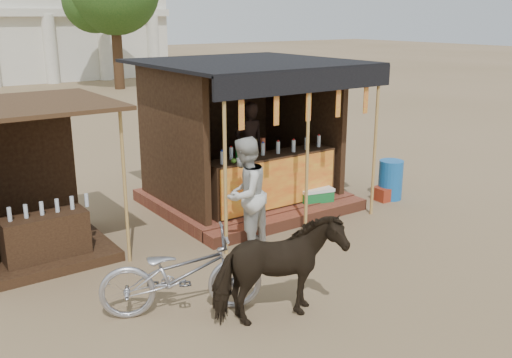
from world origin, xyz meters
The scene contains 9 objects.
ground centered at (0.00, 0.00, 0.00)m, with size 120.00×120.00×0.00m, color #846B4C.
main_stall centered at (1.01, 3.36, 1.03)m, with size 3.60×3.61×2.78m.
secondary_stall centered at (-3.17, 3.24, 0.85)m, with size 2.40×2.40×2.38m.
cow centered at (-1.17, -0.52, 0.66)m, with size 0.71×1.56×1.32m, color black.
motorbike centered at (-2.02, 0.33, 0.53)m, with size 0.70×2.00×1.05m, color #9E9DA6.
bystander centered at (-0.24, 1.56, 0.90)m, with size 0.88×0.68×1.80m, color beige.
blue_barrel centered at (3.59, 2.00, 0.39)m, with size 0.48×0.48×0.79m, color #165AA6.
red_crate centered at (3.43, 2.00, 0.13)m, with size 0.36×0.36×0.27m, color maroon.
cooler centered at (1.85, 2.31, 0.23)m, with size 0.72×0.57×0.46m.
Camera 1 is at (-4.95, -5.44, 3.58)m, focal length 40.00 mm.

